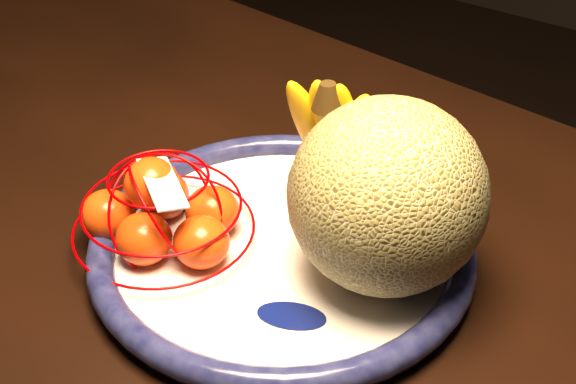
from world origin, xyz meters
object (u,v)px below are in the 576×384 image
Objects in this scene: cantaloupe at (387,196)px; mandarin_bag at (163,214)px; dining_table at (98,212)px; fruit_bowl at (282,246)px; banana_bunch at (336,133)px.

cantaloupe is 0.21m from mandarin_bag.
dining_table is 8.81× the size of cantaloupe.
cantaloupe reaches higher than fruit_bowl.
banana_bunch is 0.18m from mandarin_bag.
cantaloupe is (0.09, 0.02, 0.08)m from fruit_bowl.
dining_table is 0.40m from cantaloupe.
dining_table is 4.15× the size of fruit_bowl.
mandarin_bag is (-0.10, -0.05, 0.03)m from fruit_bowl.
fruit_bowl is (0.27, -0.01, 0.09)m from dining_table.
dining_table is 0.22m from mandarin_bag.
cantaloupe is 0.11m from banana_bunch.
dining_table is 9.08× the size of banana_bunch.
banana_bunch reaches higher than fruit_bowl.
mandarin_bag is (-0.10, -0.13, -0.05)m from banana_bunch.
fruit_bowl is 0.11m from mandarin_bag.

